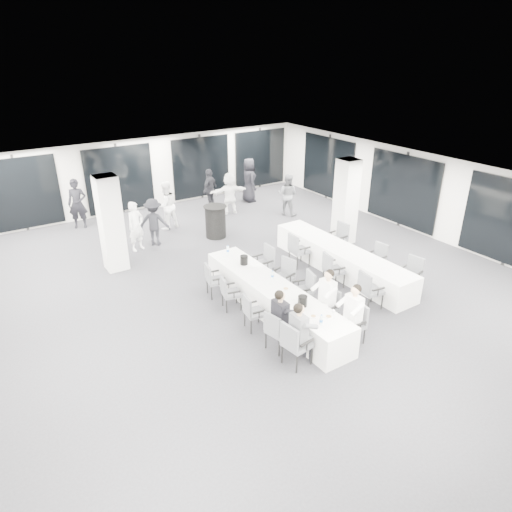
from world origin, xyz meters
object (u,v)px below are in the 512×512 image
at_px(chair_main_right_near, 356,321).
at_px(standing_guest_c, 154,219).
at_px(chair_main_left_fourth, 228,291).
at_px(chair_main_right_far, 265,261).
at_px(chair_main_left_far, 213,278).
at_px(cocktail_table, 216,221).
at_px(chair_main_left_near, 294,342).
at_px(chair_main_left_second, 276,329).
at_px(chair_main_right_fourth, 285,274).
at_px(chair_side_right_near, 412,272).
at_px(chair_side_left_mid, 332,268).
at_px(chair_side_left_far, 297,248).
at_px(standing_guest_b, 166,202).
at_px(chair_side_left_near, 369,288).
at_px(standing_guest_h, 288,192).
at_px(chair_side_right_far, 339,237).
at_px(standing_guest_f, 229,191).
at_px(ice_bucket_far, 244,260).
at_px(chair_main_left_mid, 252,311).
at_px(chair_side_right_mid, 378,257).
at_px(standing_guest_a, 136,223).
at_px(banquet_table_main, 273,299).
at_px(ice_bucket_near, 303,301).
at_px(standing_guest_d, 210,187).
at_px(standing_guest_e, 249,177).
at_px(standing_guest_g, 77,201).
at_px(chair_main_right_mid, 305,288).
at_px(chair_main_right_second, 329,305).

bearing_deg(chair_main_right_near, standing_guest_c, 17.00).
xyz_separation_m(chair_main_left_fourth, chair_main_right_far, (1.66, 0.82, 0.07)).
bearing_deg(chair_main_left_far, chair_main_right_far, 101.95).
bearing_deg(cocktail_table, chair_main_left_far, -119.62).
xyz_separation_m(chair_main_left_near, chair_main_left_second, (0.01, 0.63, -0.05)).
relative_size(chair_main_right_fourth, standing_guest_c, 0.55).
bearing_deg(chair_side_right_near, chair_main_left_second, 82.90).
height_order(chair_side_left_mid, chair_side_left_far, chair_side_left_far).
distance_m(chair_main_right_fourth, standing_guest_c, 5.25).
distance_m(chair_main_left_fourth, standing_guest_b, 6.12).
bearing_deg(chair_main_left_fourth, chair_main_right_far, 130.17).
height_order(chair_side_left_near, standing_guest_h, standing_guest_h).
height_order(chair_side_right_far, standing_guest_f, standing_guest_f).
xyz_separation_m(chair_main_left_near, ice_bucket_far, (0.88, 3.31, 0.29)).
bearing_deg(chair_main_left_mid, chair_side_left_near, 82.87).
xyz_separation_m(chair_main_left_near, chair_side_left_near, (2.94, 0.80, -0.01)).
distance_m(chair_side_right_mid, standing_guest_a, 7.51).
relative_size(banquet_table_main, ice_bucket_near, 20.73).
relative_size(chair_main_left_mid, ice_bucket_near, 3.58).
distance_m(chair_side_right_near, standing_guest_d, 9.00).
height_order(chair_main_left_near, chair_side_left_mid, chair_main_left_near).
relative_size(chair_main_left_mid, chair_main_left_fourth, 0.99).
bearing_deg(chair_side_right_mid, chair_side_left_near, 122.05).
xyz_separation_m(chair_main_left_mid, standing_guest_e, (5.12, 8.16, 0.54)).
bearing_deg(standing_guest_g, chair_side_right_mid, -29.69).
height_order(chair_side_left_far, standing_guest_c, standing_guest_c).
relative_size(chair_main_left_near, standing_guest_f, 0.56).
bearing_deg(chair_main_right_far, standing_guest_c, 22.17).
distance_m(banquet_table_main, chair_main_right_near, 2.15).
bearing_deg(ice_bucket_near, standing_guest_e, 64.36).
height_order(chair_main_right_near, chair_side_left_mid, chair_side_left_mid).
xyz_separation_m(chair_side_right_near, standing_guest_h, (0.86, 6.68, 0.37)).
bearing_deg(chair_main_right_fourth, standing_guest_f, -30.45).
bearing_deg(chair_main_right_fourth, ice_bucket_near, 141.80).
bearing_deg(ice_bucket_far, standing_guest_b, 89.00).
height_order(chair_main_left_fourth, chair_main_left_far, chair_main_left_far).
xyz_separation_m(chair_main_left_far, standing_guest_c, (0.04, 4.09, 0.37)).
bearing_deg(chair_main_left_far, chair_main_right_mid, 54.15).
relative_size(chair_main_right_second, standing_guest_b, 0.44).
xyz_separation_m(chair_side_right_mid, standing_guest_f, (-0.91, 6.85, 0.40)).
distance_m(cocktail_table, standing_guest_g, 5.07).
xyz_separation_m(chair_main_right_mid, chair_main_right_far, (0.01, 1.79, 0.03)).
relative_size(chair_main_right_fourth, ice_bucket_near, 4.04).
bearing_deg(chair_side_left_far, standing_guest_e, 164.14).
xyz_separation_m(chair_main_right_far, standing_guest_a, (-2.27, 3.96, 0.34)).
xyz_separation_m(chair_main_right_near, chair_side_right_mid, (2.93, 2.10, -0.00)).
height_order(standing_guest_a, standing_guest_f, standing_guest_f).
height_order(chair_main_right_far, ice_bucket_near, chair_main_right_far).
bearing_deg(chair_side_right_near, chair_main_left_near, 90.59).
height_order(banquet_table_main, chair_side_right_near, chair_side_right_near).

